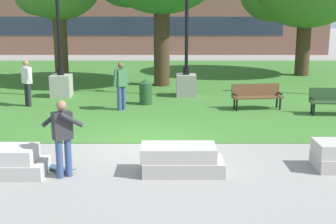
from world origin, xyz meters
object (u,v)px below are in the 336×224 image
person_skateboarder (64,134)px  trash_bin (147,92)px  lamp_post_left (188,72)px  person_bystander_far_lawn (29,80)px  concrete_block_left (183,160)px  park_bench_far_left (258,95)px  concrete_block_center (4,162)px  skateboard (58,167)px  lamp_post_center (62,70)px  person_bystander_near_lawn (123,83)px

person_skateboarder → trash_bin: size_ratio=1.78×
lamp_post_left → person_bystander_far_lawn: 6.29m
concrete_block_left → park_bench_far_left: size_ratio=0.99×
park_bench_far_left → trash_bin: bearing=168.4°
person_skateboarder → lamp_post_left: lamp_post_left is taller
concrete_block_center → lamp_post_left: bearing=64.6°
concrete_block_center → trash_bin: bearing=69.7°
park_bench_far_left → skateboard: bearing=-131.1°
concrete_block_center → park_bench_far_left: (6.86, 6.79, 0.23)m
concrete_block_center → person_bystander_far_lawn: person_bystander_far_lawn is taller
park_bench_far_left → lamp_post_left: size_ratio=0.38×
trash_bin → person_bystander_far_lawn: size_ratio=0.56×
concrete_block_left → skateboard: size_ratio=1.90×
lamp_post_center → person_skateboarder: bearing=-77.1°
lamp_post_center → concrete_block_center: bearing=-85.5°
person_bystander_near_lawn → person_bystander_far_lawn: size_ratio=1.00×
concrete_block_center → person_bystander_far_lawn: bearing=102.0°
concrete_block_center → person_skateboarder: person_skateboarder is taller
concrete_block_left → person_bystander_near_lawn: 6.81m
skateboard → park_bench_far_left: size_ratio=0.52×
concrete_block_left → trash_bin: size_ratio=1.92×
concrete_block_left → lamp_post_center: bearing=117.4°
person_skateboarder → person_bystander_near_lawn: bearing=85.0°
concrete_block_center → lamp_post_center: bearing=94.5°
lamp_post_center → concrete_block_left: bearing=-62.6°
concrete_block_center → lamp_post_center: size_ratio=0.34×
park_bench_far_left → person_bystander_near_lawn: size_ratio=1.09×
lamp_post_left → trash_bin: size_ratio=5.09×
trash_bin → park_bench_far_left: bearing=-11.6°
concrete_block_left → person_bystander_near_lawn: person_bystander_near_lawn is taller
lamp_post_center → person_bystander_far_lawn: lamp_post_center is taller
lamp_post_left → trash_bin: lamp_post_left is taller
lamp_post_left → trash_bin: (-1.60, -1.68, -0.51)m
skateboard → lamp_post_center: size_ratio=0.18×
lamp_post_center → person_bystander_far_lawn: (-0.83, -1.86, -0.13)m
concrete_block_left → concrete_block_center: bearing=-178.1°
person_skateboarder → park_bench_far_left: size_ratio=0.92×
concrete_block_left → lamp_post_left: 9.21m
lamp_post_left → person_skateboarder: bearing=-107.7°
person_skateboarder → person_bystander_near_lawn: 6.76m
park_bench_far_left → person_bystander_far_lawn: (-8.41, 0.51, 0.45)m
skateboard → lamp_post_left: bearing=70.1°
concrete_block_center → person_bystander_far_lawn: size_ratio=1.10×
concrete_block_left → person_skateboarder: 2.65m
concrete_block_center → trash_bin: 8.13m
person_skateboarder → lamp_post_center: 9.51m
lamp_post_left → lamp_post_center: 5.14m
lamp_post_left → skateboard: bearing=-109.9°
skateboard → person_bystander_far_lawn: (-2.69, 7.05, 0.90)m
park_bench_far_left → concrete_block_center: bearing=-135.3°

